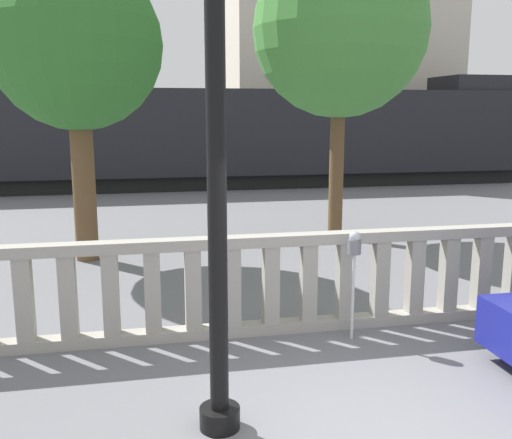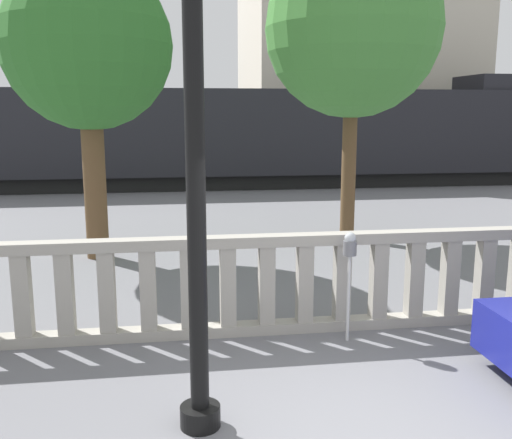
# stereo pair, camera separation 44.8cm
# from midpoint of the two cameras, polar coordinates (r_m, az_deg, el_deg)

# --- Properties ---
(balustrade) EXTENTS (13.08, 0.24, 1.31)m
(balustrade) POSITION_cam_midpoint_polar(r_m,az_deg,el_deg) (7.56, 3.53, -6.29)
(balustrade) COLOR #9E998E
(balustrade) RESTS_ON ground
(lamppost) EXTENTS (0.37, 0.37, 5.89)m
(lamppost) POSITION_cam_midpoint_polar(r_m,az_deg,el_deg) (4.84, -6.80, 13.64)
(lamppost) COLOR black
(lamppost) RESTS_ON ground
(parking_meter) EXTENTS (0.17, 0.17, 1.41)m
(parking_meter) POSITION_cam_midpoint_polar(r_m,az_deg,el_deg) (7.19, 8.05, -3.35)
(parking_meter) COLOR silver
(parking_meter) RESTS_ON ground
(train_near) EXTENTS (23.89, 2.81, 4.27)m
(train_near) POSITION_cam_midpoint_polar(r_m,az_deg,el_deg) (22.06, -3.27, 8.29)
(train_near) COLOR black
(train_near) RESTS_ON ground
(train_far) EXTENTS (29.41, 2.96, 3.89)m
(train_far) POSITION_cam_midpoint_polar(r_m,az_deg,el_deg) (36.31, -20.70, 8.27)
(train_far) COLOR black
(train_far) RESTS_ON ground
(building_block) EXTENTS (10.74, 9.13, 14.63)m
(building_block) POSITION_cam_midpoint_polar(r_m,az_deg,el_deg) (31.18, 6.70, 18.89)
(building_block) COLOR beige
(building_block) RESTS_ON ground
(tree_left) EXTENTS (3.79, 3.79, 6.51)m
(tree_left) POSITION_cam_midpoint_polar(r_m,az_deg,el_deg) (13.07, 7.38, 18.26)
(tree_left) COLOR brown
(tree_left) RESTS_ON ground
(tree_right) EXTENTS (3.17, 3.17, 5.68)m
(tree_right) POSITION_cam_midpoint_polar(r_m,az_deg,el_deg) (11.51, -18.66, 16.09)
(tree_right) COLOR brown
(tree_right) RESTS_ON ground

